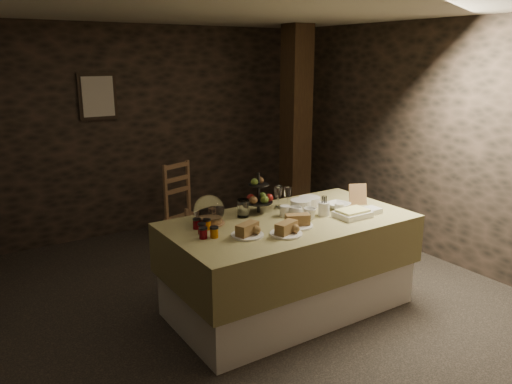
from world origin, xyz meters
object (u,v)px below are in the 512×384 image
timber_column (296,129)px  fruit_stand (259,197)px  chair (185,205)px  buffet_table (289,258)px

timber_column → fruit_stand: (-1.57, -1.53, -0.31)m
timber_column → fruit_stand: bearing=-135.8°
chair → fruit_stand: fruit_stand is taller
buffet_table → chair: bearing=89.2°
chair → fruit_stand: bearing=-112.3°
buffet_table → fruit_stand: bearing=109.6°
chair → fruit_stand: size_ratio=2.01×
buffet_table → fruit_stand: (-0.11, 0.31, 0.50)m
chair → timber_column: bearing=-32.4°
fruit_stand → timber_column: bearing=44.2°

